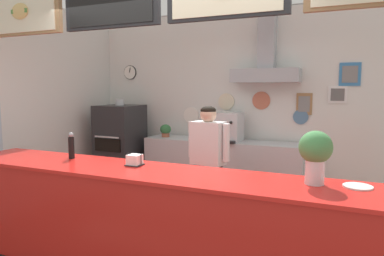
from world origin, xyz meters
The scene contains 12 objects.
back_wall_assembly centered at (0.02, 2.43, 1.56)m, with size 5.21×2.82×2.93m.
service_counter centered at (0.00, -0.30, 0.51)m, with size 4.19×0.69×1.02m.
back_prep_counter centered at (-0.25, 2.19, 0.46)m, with size 2.44×0.53×0.93m.
pizza_oven centered at (-1.92, 1.92, 0.72)m, with size 0.63×0.71×1.54m.
shop_worker centered at (0.00, 0.95, 0.82)m, with size 0.54×0.27×1.52m.
espresso_machine centered at (-0.18, 2.16, 1.14)m, with size 0.45×0.48×0.43m.
potted_sage centered at (-0.63, 2.23, 1.04)m, with size 0.15×0.15×0.20m.
potted_thyme centered at (-1.22, 2.17, 1.04)m, with size 0.18×0.18×0.20m.
condiment_plate centered at (1.58, -0.15, 1.02)m, with size 0.21×0.21×0.01m.
pepper_grinder centered at (-1.05, -0.16, 1.15)m, with size 0.06×0.06×0.26m.
basil_vase centered at (1.29, -0.18, 1.25)m, with size 0.24×0.24×0.40m.
napkin_holder centered at (-0.28, -0.18, 1.06)m, with size 0.15×0.14×0.11m.
Camera 1 is at (1.50, -2.92, 1.74)m, focal length 33.42 mm.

